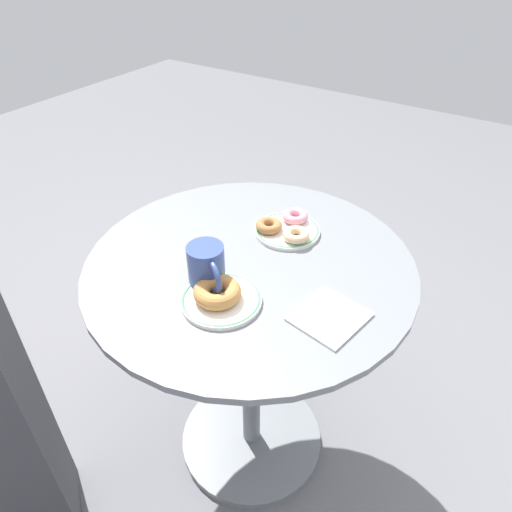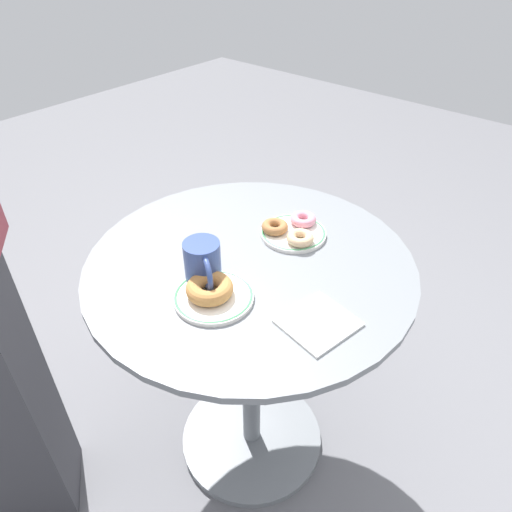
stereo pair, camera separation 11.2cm
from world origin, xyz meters
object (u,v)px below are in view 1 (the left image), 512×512
object	(u,v)px
donut_old_fashioned	(217,292)
donut_pink_frosted	(295,216)
donut_cinnamon	(269,226)
paper_napkin	(329,317)
plate_left	(221,300)
plate_right	(287,230)
coffee_mug	(207,267)
donut_glazed	(296,235)
cafe_table	(251,336)

from	to	relation	value
donut_old_fashioned	donut_pink_frosted	bearing A→B (deg)	2.31
donut_cinnamon	paper_napkin	size ratio (longest dim) A/B	0.49
plate_left	paper_napkin	size ratio (longest dim) A/B	1.26
plate_left	plate_right	distance (m)	0.31
donut_cinnamon	coffee_mug	bearing A→B (deg)	179.36
donut_cinnamon	donut_glazed	bearing A→B (deg)	-88.60
cafe_table	donut_old_fashioned	bearing A→B (deg)	-171.61
donut_old_fashioned	donut_glazed	size ratio (longest dim) A/B	1.50
plate_left	donut_pink_frosted	world-z (taller)	donut_pink_frosted
paper_napkin	coffee_mug	size ratio (longest dim) A/B	1.19
donut_pink_frosted	donut_glazed	world-z (taller)	same
plate_right	paper_napkin	distance (m)	0.32
donut_old_fashioned	donut_pink_frosted	world-z (taller)	donut_old_fashioned
plate_left	donut_cinnamon	distance (m)	0.29
donut_glazed	paper_napkin	bearing A→B (deg)	-135.94
plate_right	donut_pink_frosted	bearing A→B (deg)	5.69
paper_napkin	donut_old_fashioned	bearing A→B (deg)	111.69
donut_pink_frosted	plate_left	bearing A→B (deg)	-176.61
plate_left	donut_glazed	bearing A→B (deg)	-4.85
donut_glazed	plate_left	bearing A→B (deg)	175.15
donut_glazed	paper_napkin	world-z (taller)	donut_glazed
donut_old_fashioned	paper_napkin	bearing A→B (deg)	-68.31
donut_cinnamon	donut_pink_frosted	bearing A→B (deg)	-24.12
plate_left	donut_glazed	size ratio (longest dim) A/B	2.56
donut_pink_frosted	donut_cinnamon	bearing A→B (deg)	155.88
paper_napkin	coffee_mug	distance (m)	0.29
cafe_table	donut_pink_frosted	xyz separation A→B (m)	(0.20, -0.01, 0.28)
coffee_mug	plate_right	bearing A→B (deg)	-8.48
cafe_table	plate_right	bearing A→B (deg)	-5.04
plate_left	donut_cinnamon	bearing A→B (deg)	11.16
donut_glazed	coffee_mug	world-z (taller)	coffee_mug
donut_cinnamon	coffee_mug	world-z (taller)	coffee_mug
paper_napkin	coffee_mug	xyz separation A→B (m)	(-0.06, 0.28, 0.05)
donut_glazed	coffee_mug	size ratio (longest dim) A/B	0.58
donut_cinnamon	donut_glazed	size ratio (longest dim) A/B	1.00
plate_left	donut_cinnamon	xyz separation A→B (m)	(0.28, 0.06, 0.02)
plate_right	donut_old_fashioned	distance (m)	0.32
plate_right	coffee_mug	world-z (taller)	coffee_mug
cafe_table	donut_cinnamon	world-z (taller)	donut_cinnamon
plate_left	plate_right	xyz separation A→B (m)	(0.31, 0.02, -0.00)
donut_old_fashioned	coffee_mug	size ratio (longest dim) A/B	0.88
donut_old_fashioned	donut_cinnamon	world-z (taller)	donut_old_fashioned
donut_cinnamon	plate_left	bearing A→B (deg)	-168.84
cafe_table	plate_left	size ratio (longest dim) A/B	4.53
cafe_table	donut_glazed	size ratio (longest dim) A/B	11.60
plate_left	coffee_mug	distance (m)	0.08
plate_left	paper_napkin	world-z (taller)	plate_left
donut_old_fashioned	donut_glazed	distance (m)	0.29
cafe_table	paper_napkin	size ratio (longest dim) A/B	5.69
plate_left	plate_right	bearing A→B (deg)	3.03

